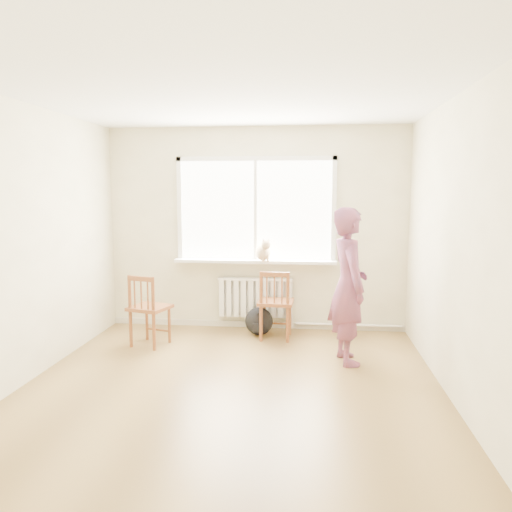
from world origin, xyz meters
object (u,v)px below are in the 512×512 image
(person, at_px, (348,286))
(backpack, at_px, (259,321))
(chair_left, at_px, (147,310))
(chair_right, at_px, (275,305))
(cat, at_px, (264,251))

(person, distance_m, backpack, 1.55)
(chair_left, bearing_deg, person, -170.77)
(chair_right, distance_m, cat, 0.74)
(chair_left, distance_m, chair_right, 1.57)
(person, xyz_separation_m, backpack, (-1.06, 0.91, -0.66))
(chair_left, relative_size, backpack, 2.40)
(backpack, bearing_deg, cat, 77.01)
(chair_right, distance_m, backpack, 0.38)
(chair_right, bearing_deg, cat, -59.67)
(backpack, bearing_deg, chair_right, -36.04)
(chair_left, distance_m, backpack, 1.44)
(cat, relative_size, backpack, 1.22)
(chair_left, height_order, person, person)
(person, bearing_deg, backpack, 36.66)
(chair_right, xyz_separation_m, cat, (-0.18, 0.34, 0.63))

